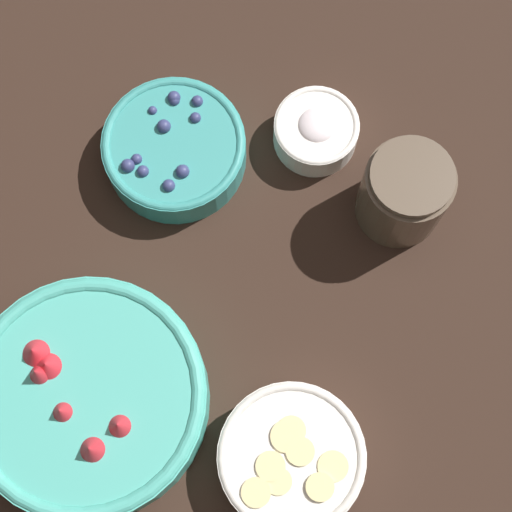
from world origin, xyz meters
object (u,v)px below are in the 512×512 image
object	(u,v)px
jar_chocolate	(404,194)
bowl_bananas	(291,458)
bowl_strawberries	(88,397)
bowl_cream	(316,130)
bowl_blueberries	(174,149)

from	to	relation	value
jar_chocolate	bowl_bananas	bearing A→B (deg)	-26.79
bowl_strawberries	bowl_cream	xyz separation A→B (m)	(-0.30, 0.26, -0.01)
bowl_bananas	jar_chocolate	world-z (taller)	jar_chocolate
bowl_bananas	bowl_cream	distance (m)	0.37
bowl_strawberries	bowl_bananas	world-z (taller)	bowl_strawberries
bowl_bananas	jar_chocolate	bearing A→B (deg)	153.21
bowl_bananas	jar_chocolate	xyz separation A→B (m)	(-0.28, 0.14, 0.02)
bowl_bananas	bowl_cream	size ratio (longest dim) A/B	1.56
bowl_bananas	bowl_strawberries	bearing A→B (deg)	-108.70
bowl_blueberries	jar_chocolate	bearing A→B (deg)	73.72
bowl_blueberries	bowl_cream	size ratio (longest dim) A/B	1.66
bowl_strawberries	bowl_blueberries	distance (m)	0.30
bowl_blueberries	bowl_bananas	world-z (taller)	bowl_blueberries
bowl_strawberries	bowl_blueberries	size ratio (longest dim) A/B	1.53
bowl_strawberries	bowl_blueberries	bearing A→B (deg)	161.08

